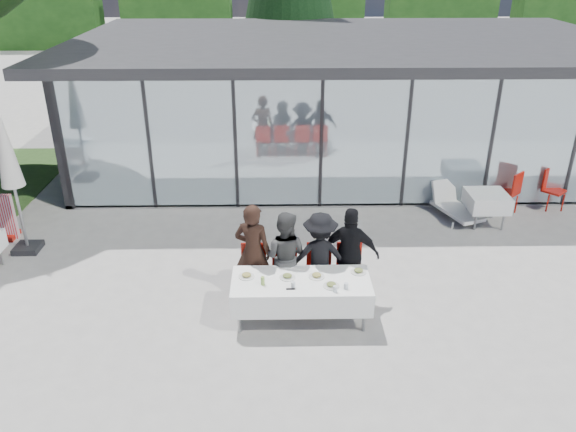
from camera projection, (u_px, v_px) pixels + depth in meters
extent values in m
plane|color=#9C9994|center=(276.00, 304.00, 9.77)|extent=(90.00, 90.00, 0.00)
cube|color=gray|center=(342.00, 151.00, 17.00)|extent=(14.00, 8.00, 0.10)
cube|color=black|center=(333.00, 73.00, 19.85)|extent=(14.00, 0.20, 3.20)
cube|color=black|center=(107.00, 101.00, 16.22)|extent=(0.20, 8.00, 3.20)
cube|color=silver|center=(364.00, 143.00, 12.75)|extent=(13.60, 0.06, 3.10)
cube|color=#2D2D30|center=(349.00, 41.00, 15.22)|extent=(14.80, 8.80, 0.24)
cube|color=#262628|center=(63.00, 145.00, 12.64)|extent=(0.08, 0.10, 3.10)
cube|color=#262628|center=(150.00, 144.00, 12.67)|extent=(0.08, 0.10, 3.10)
cube|color=#262628|center=(236.00, 144.00, 12.70)|extent=(0.08, 0.10, 3.10)
cube|color=#262628|center=(321.00, 143.00, 12.73)|extent=(0.08, 0.10, 3.10)
cube|color=#262628|center=(406.00, 143.00, 12.76)|extent=(0.08, 0.10, 3.10)
cube|color=#262628|center=(491.00, 142.00, 12.79)|extent=(0.08, 0.10, 3.10)
cube|color=#262628|center=(575.00, 142.00, 12.83)|extent=(0.08, 0.10, 3.10)
cube|color=#B1160B|center=(258.00, 155.00, 15.43)|extent=(0.45, 0.45, 0.90)
cube|color=#B1160B|center=(312.00, 149.00, 15.91)|extent=(0.45, 0.45, 0.90)
cube|color=#B1160B|center=(403.00, 155.00, 15.50)|extent=(0.45, 0.45, 0.90)
cube|color=#B1160B|center=(467.00, 146.00, 16.16)|extent=(0.45, 0.45, 0.90)
cube|color=#173B13|center=(45.00, 10.00, 33.85)|extent=(6.50, 2.00, 4.40)
cube|color=#173B13|center=(177.00, 10.00, 33.98)|extent=(6.50, 2.00, 4.40)
cube|color=#173B13|center=(309.00, 10.00, 34.11)|extent=(6.50, 2.00, 4.40)
cube|color=#173B13|center=(440.00, 10.00, 34.24)|extent=(6.50, 2.00, 4.40)
cube|color=#173B13|center=(570.00, 10.00, 34.37)|extent=(6.50, 2.00, 4.40)
cube|color=white|center=(301.00, 291.00, 9.16)|extent=(2.26, 0.96, 0.42)
cylinder|color=gray|center=(239.00, 314.00, 8.91)|extent=(0.06, 0.06, 0.71)
cylinder|color=gray|center=(364.00, 312.00, 8.94)|extent=(0.06, 0.06, 0.71)
cylinder|color=gray|center=(241.00, 290.00, 9.54)|extent=(0.06, 0.06, 0.71)
cylinder|color=gray|center=(359.00, 288.00, 9.58)|extent=(0.06, 0.06, 0.71)
imported|color=black|center=(253.00, 252.00, 9.62)|extent=(0.82, 0.82, 1.79)
cube|color=#B1160B|center=(254.00, 275.00, 9.78)|extent=(0.44, 0.44, 0.05)
cube|color=#B1160B|center=(254.00, 257.00, 9.86)|extent=(0.44, 0.04, 0.55)
cylinder|color=#B1160B|center=(243.00, 292.00, 9.72)|extent=(0.04, 0.04, 0.43)
cylinder|color=#B1160B|center=(264.00, 292.00, 9.73)|extent=(0.04, 0.04, 0.43)
cylinder|color=#B1160B|center=(244.00, 281.00, 10.05)|extent=(0.04, 0.04, 0.43)
cylinder|color=#B1160B|center=(265.00, 281.00, 10.05)|extent=(0.04, 0.04, 0.43)
imported|color=#484848|center=(285.00, 256.00, 9.66)|extent=(1.01, 1.01, 1.64)
cube|color=#B1160B|center=(285.00, 275.00, 9.79)|extent=(0.44, 0.44, 0.05)
cube|color=#B1160B|center=(285.00, 257.00, 9.87)|extent=(0.44, 0.04, 0.55)
cylinder|color=#B1160B|center=(275.00, 292.00, 9.73)|extent=(0.04, 0.04, 0.43)
cylinder|color=#B1160B|center=(295.00, 292.00, 9.74)|extent=(0.04, 0.04, 0.43)
cylinder|color=#B1160B|center=(275.00, 281.00, 10.05)|extent=(0.04, 0.04, 0.43)
cylinder|color=#B1160B|center=(295.00, 281.00, 10.06)|extent=(0.04, 0.04, 0.43)
imported|color=black|center=(320.00, 256.00, 9.68)|extent=(1.08, 1.08, 1.61)
cube|color=#B1160B|center=(319.00, 274.00, 9.80)|extent=(0.44, 0.44, 0.05)
cube|color=#B1160B|center=(319.00, 256.00, 9.88)|extent=(0.44, 0.04, 0.55)
cylinder|color=#B1160B|center=(309.00, 292.00, 9.74)|extent=(0.04, 0.04, 0.43)
cylinder|color=#B1160B|center=(330.00, 291.00, 9.75)|extent=(0.04, 0.04, 0.43)
cylinder|color=#B1160B|center=(308.00, 280.00, 10.06)|extent=(0.04, 0.04, 0.43)
cylinder|color=#B1160B|center=(328.00, 280.00, 10.07)|extent=(0.04, 0.04, 0.43)
imported|color=black|center=(350.00, 254.00, 9.67)|extent=(1.20, 1.20, 1.69)
cube|color=#B1160B|center=(350.00, 274.00, 9.81)|extent=(0.44, 0.44, 0.05)
cube|color=#B1160B|center=(349.00, 256.00, 9.88)|extent=(0.44, 0.04, 0.55)
cylinder|color=#B1160B|center=(340.00, 291.00, 9.75)|extent=(0.04, 0.04, 0.43)
cylinder|color=#B1160B|center=(360.00, 291.00, 9.75)|extent=(0.04, 0.04, 0.43)
cylinder|color=#B1160B|center=(338.00, 280.00, 10.07)|extent=(0.04, 0.04, 0.43)
cylinder|color=#B1160B|center=(358.00, 280.00, 10.08)|extent=(0.04, 0.04, 0.43)
cylinder|color=silver|center=(246.00, 276.00, 9.16)|extent=(0.26, 0.26, 0.01)
ellipsoid|color=tan|center=(246.00, 275.00, 9.15)|extent=(0.15, 0.15, 0.05)
cylinder|color=silver|center=(287.00, 277.00, 9.14)|extent=(0.26, 0.26, 0.01)
ellipsoid|color=#3A5D23|center=(287.00, 276.00, 9.12)|extent=(0.15, 0.15, 0.05)
cylinder|color=silver|center=(317.00, 277.00, 9.16)|extent=(0.26, 0.26, 0.01)
ellipsoid|color=tan|center=(317.00, 275.00, 9.14)|extent=(0.15, 0.15, 0.05)
cylinder|color=silver|center=(358.00, 272.00, 9.29)|extent=(0.26, 0.26, 0.01)
ellipsoid|color=#3A5D23|center=(359.00, 270.00, 9.27)|extent=(0.15, 0.15, 0.05)
cylinder|color=silver|center=(331.00, 286.00, 8.91)|extent=(0.26, 0.26, 0.01)
ellipsoid|color=#3A5D23|center=(331.00, 284.00, 8.89)|extent=(0.15, 0.15, 0.05)
cylinder|color=#83AA47|center=(263.00, 281.00, 8.92)|extent=(0.06, 0.06, 0.14)
cylinder|color=silver|center=(293.00, 285.00, 8.86)|extent=(0.07, 0.07, 0.10)
cylinder|color=silver|center=(346.00, 286.00, 8.82)|extent=(0.07, 0.07, 0.10)
cylinder|color=silver|center=(335.00, 289.00, 8.75)|extent=(0.07, 0.07, 0.10)
cube|color=black|center=(291.00, 289.00, 8.83)|extent=(0.14, 0.03, 0.01)
cube|color=white|center=(487.00, 201.00, 12.39)|extent=(0.86, 0.86, 0.36)
cylinder|color=gray|center=(476.00, 215.00, 12.20)|extent=(0.05, 0.05, 0.72)
cylinder|color=gray|center=(504.00, 215.00, 12.21)|extent=(0.05, 0.05, 0.72)
cylinder|color=gray|center=(468.00, 204.00, 12.74)|extent=(0.05, 0.05, 0.72)
cylinder|color=gray|center=(494.00, 203.00, 12.75)|extent=(0.05, 0.05, 0.72)
cube|color=#B1160B|center=(554.00, 191.00, 13.18)|extent=(0.62, 0.62, 0.05)
cube|color=#B1160B|center=(548.00, 179.00, 13.21)|extent=(0.35, 0.32, 0.55)
cylinder|color=#B1160B|center=(548.00, 203.00, 13.12)|extent=(0.04, 0.04, 0.43)
cylinder|color=#B1160B|center=(563.00, 203.00, 13.13)|extent=(0.04, 0.04, 0.43)
cylinder|color=#B1160B|center=(541.00, 197.00, 13.45)|extent=(0.04, 0.04, 0.43)
cylinder|color=#B1160B|center=(556.00, 197.00, 13.45)|extent=(0.04, 0.04, 0.43)
cube|color=#B1160B|center=(507.00, 192.00, 13.11)|extent=(0.62, 0.62, 0.05)
cube|color=#B1160B|center=(517.00, 185.00, 12.87)|extent=(0.35, 0.33, 0.55)
cylinder|color=#B1160B|center=(501.00, 204.00, 13.05)|extent=(0.04, 0.04, 0.43)
cylinder|color=#B1160B|center=(516.00, 204.00, 13.05)|extent=(0.04, 0.04, 0.43)
cylinder|color=#B1160B|center=(495.00, 198.00, 13.37)|extent=(0.04, 0.04, 0.43)
cylinder|color=#B1160B|center=(510.00, 198.00, 13.38)|extent=(0.04, 0.04, 0.43)
cube|color=black|center=(28.00, 248.00, 11.48)|extent=(0.50, 0.50, 0.12)
cylinder|color=gray|center=(15.00, 190.00, 10.93)|extent=(0.06, 0.06, 2.70)
cone|color=silver|center=(5.00, 147.00, 10.55)|extent=(0.44, 0.44, 1.56)
cube|color=#B1160B|center=(10.00, 236.00, 11.99)|extent=(0.30, 0.45, 0.10)
cube|color=white|center=(457.00, 211.00, 12.83)|extent=(1.02, 1.43, 0.08)
cube|color=white|center=(444.00, 191.00, 13.17)|extent=(0.65, 0.46, 0.54)
cylinder|color=white|center=(452.00, 226.00, 12.37)|extent=(0.04, 0.04, 0.14)
cylinder|color=white|center=(475.00, 226.00, 12.38)|extent=(0.04, 0.04, 0.14)
cylinder|color=white|center=(439.00, 205.00, 13.37)|extent=(0.04, 0.04, 0.14)
cylinder|color=white|center=(460.00, 205.00, 13.37)|extent=(0.04, 0.04, 0.14)
cylinder|color=#382316|center=(290.00, 84.00, 21.07)|extent=(0.44, 0.44, 2.00)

